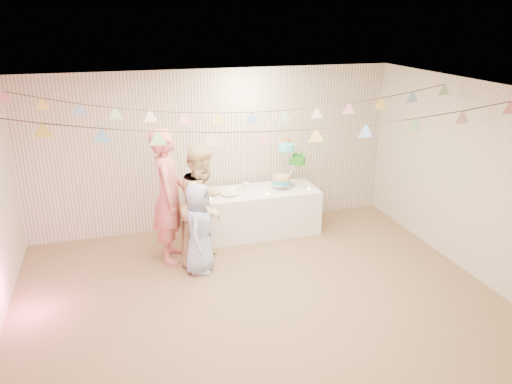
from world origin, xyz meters
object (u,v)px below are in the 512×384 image
object	(u,v)px
cake_stand	(289,163)
person_child	(199,228)
person_adult_a	(169,196)
person_adult_b	(204,205)
table	(257,212)

from	to	relation	value
cake_stand	person_child	world-z (taller)	cake_stand
person_adult_a	person_child	size ratio (longest dim) A/B	1.52
cake_stand	person_adult_a	bearing A→B (deg)	-164.19
person_adult_b	person_child	size ratio (longest dim) A/B	1.36
person_adult_a	person_child	xyz separation A→B (m)	(0.32, -0.48, -0.33)
person_adult_a	cake_stand	bearing A→B (deg)	-62.05
person_child	cake_stand	bearing A→B (deg)	-34.56
person_child	person_adult_b	bearing A→B (deg)	-1.33
table	person_child	distance (m)	1.53
cake_stand	person_child	size ratio (longest dim) A/B	0.59
person_adult_a	person_adult_b	bearing A→B (deg)	-102.77
person_adult_b	person_child	bearing A→B (deg)	-164.95
cake_stand	person_adult_a	world-z (taller)	person_adult_a
table	person_child	size ratio (longest dim) A/B	1.52
cake_stand	person_child	xyz separation A→B (m)	(-1.68, -1.05, -0.49)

